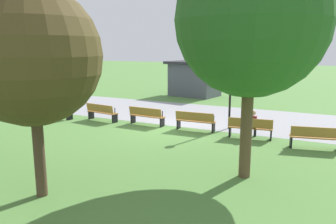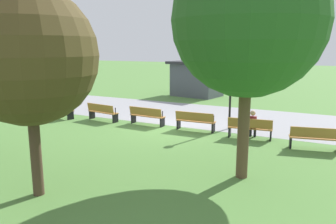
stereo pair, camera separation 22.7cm
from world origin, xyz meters
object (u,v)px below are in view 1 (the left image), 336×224
at_px(tree_1, 32,56).
at_px(tree_2, 251,21).
at_px(bench_3, 195,121).
at_px(bench_4, 250,127).
at_px(bench_2, 147,116).
at_px(person_seated, 253,123).
at_px(kiosk, 195,78).
at_px(lamp_post, 231,71).
at_px(bench_1, 102,112).
at_px(bench_5, 315,137).
at_px(trash_bin, 40,108).
at_px(bench_0, 59,109).

distance_m(tree_1, tree_2, 5.70).
relative_size(bench_3, bench_4, 0.99).
xyz_separation_m(bench_2, bench_3, (2.53, 0.00, 0.00)).
distance_m(bench_2, person_seated, 5.12).
xyz_separation_m(person_seated, tree_1, (-3.67, -7.91, 2.90)).
bearing_deg(kiosk, person_seated, -47.24).
height_order(bench_3, bench_4, same).
bearing_deg(lamp_post, bench_2, -163.66).
xyz_separation_m(bench_1, tree_2, (8.35, -4.21, 3.96)).
height_order(bench_5, lamp_post, lamp_post).
bearing_deg(bench_5, bench_2, 163.00).
height_order(bench_1, bench_5, same).
xyz_separation_m(tree_2, trash_bin, (-12.27, 3.83, -3.99)).
bearing_deg(bench_3, bench_5, -9.69).
xyz_separation_m(person_seated, kiosk, (-6.66, 10.24, 0.73)).
height_order(bench_0, kiosk, kiosk).
bearing_deg(bench_5, bench_3, 160.58).
bearing_deg(lamp_post, bench_5, -24.94).
relative_size(tree_1, trash_bin, 5.81).
bearing_deg(bench_2, bench_1, -172.73).
relative_size(bench_2, bench_3, 1.00).
height_order(bench_0, tree_2, tree_2).
bearing_deg(person_seated, bench_3, 171.35).
height_order(lamp_post, kiosk, lamp_post).
distance_m(bench_1, bench_4, 7.58).
relative_size(tree_1, kiosk, 1.20).
distance_m(bench_1, person_seated, 7.65).
bearing_deg(tree_1, bench_5, 50.20).
height_order(tree_1, tree_2, tree_2).
distance_m(bench_5, kiosk, 14.16).
height_order(bench_5, kiosk, kiosk).
distance_m(bench_1, trash_bin, 3.94).
distance_m(bench_0, person_seated, 10.16).
height_order(bench_1, person_seated, person_seated).
distance_m(bench_0, trash_bin, 1.42).
distance_m(bench_3, bench_4, 2.53).
distance_m(bench_3, tree_2, 6.79).
bearing_deg(lamp_post, trash_bin, -170.56).
distance_m(tree_2, kiosk, 16.64).
height_order(tree_2, kiosk, tree_2).
bearing_deg(bench_1, bench_0, -163.03).
relative_size(bench_0, kiosk, 0.42).
bearing_deg(bench_2, trash_bin, -172.33).
bearing_deg(lamp_post, tree_1, -104.45).
distance_m(bench_0, tree_1, 10.24).
height_order(bench_2, trash_bin, trash_bin).
distance_m(bench_3, bench_5, 5.06).
relative_size(trash_bin, kiosk, 0.21).
bearing_deg(kiosk, bench_1, -85.70).
xyz_separation_m(bench_0, bench_1, (2.50, 0.43, 0.00)).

